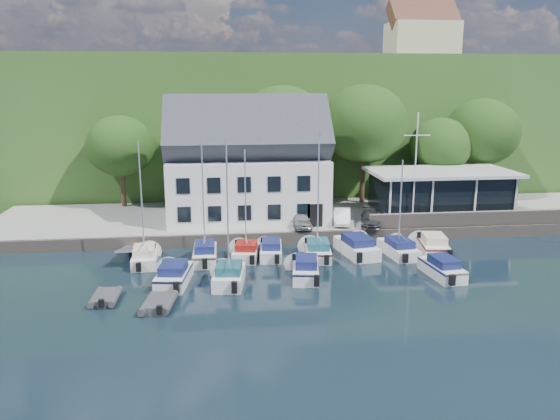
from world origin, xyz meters
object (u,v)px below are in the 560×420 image
Objects in this scene: boat_r1_2 at (245,206)px; boat_r2_0 at (174,273)px; car_silver at (301,220)px; boat_r1_0 at (142,209)px; car_blue at (394,214)px; boat_r2_4 at (442,266)px; boat_r1_4 at (318,202)px; club_pavilion at (440,192)px; harbor_building at (247,170)px; boat_r2_1 at (228,217)px; boat_r1_6 at (401,202)px; boat_r2_2 at (306,267)px; car_white at (342,216)px; dinghy_0 at (105,296)px; boat_r1_1 at (203,201)px; boat_r1_7 at (432,243)px; boat_r1_5 at (356,245)px; dinghy_1 at (159,302)px; boat_r1_3 at (271,248)px; flagpole at (415,169)px; car_dgrey at (371,218)px.

boat_r2_0 is (-5.07, -4.78, -3.35)m from boat_r1_2.
car_silver is 0.46× the size of boat_r1_0.
car_blue reaches higher than boat_r2_4.
boat_r1_4 is 1.52× the size of boat_r2_4.
boat_r1_4 is (-13.28, -8.90, 1.35)m from club_pavilion.
harbor_building is 1.56× the size of boat_r2_1.
car_silver is 8.66m from car_blue.
boat_r1_6 reaches higher than club_pavilion.
boat_r2_2 is at bearing 168.69° from boat_r2_4.
car_white reaches higher than dinghy_0.
harbor_building reaches higher than boat_r1_1.
club_pavilion reaches higher than boat_r2_0.
harbor_building is at bearing 123.40° from boat_r1_4.
harbor_building is 2.49× the size of boat_r2_2.
boat_r2_2 is at bearing -148.67° from boat_r1_7.
boat_r2_2 is at bearing -145.06° from boat_r1_5.
boat_r2_4 is at bearing -56.26° from car_white.
boat_r1_6 reaches higher than boat_r2_4.
boat_r1_7 is (9.18, 0.16, -3.63)m from boat_r1_4.
boat_r1_4 is 8.42m from boat_r2_1.
boat_r1_6 is (3.18, -0.55, 3.40)m from boat_r1_5.
dinghy_1 is at bearing -144.87° from club_pavilion.
car_blue is at bearing 21.74° from boat_r1_1.
car_blue is at bearing 82.13° from boat_r2_4.
boat_r1_6 is at bearing 7.20° from boat_r1_2.
boat_r1_3 is 2.06× the size of dinghy_0.
flagpole reaches higher than boat_r1_2.
flagpole reaches higher than boat_r1_6.
boat_r1_3 is 13.31m from dinghy_0.
boat_r2_2 is (-1.59, -4.20, -3.63)m from boat_r1_4.
club_pavilion is 14.24m from car_silver.
boat_r1_7 is at bearing 68.80° from boat_r2_4.
car_blue is 1.38× the size of dinghy_0.
boat_r1_0 is at bearing -170.74° from boat_r1_7.
boat_r2_1 is at bearing -98.42° from harbor_building.
flagpole is (14.21, -3.81, 0.46)m from harbor_building.
boat_r2_2 is (-11.09, -9.78, -5.05)m from flagpole.
boat_r2_0 reaches higher than dinghy_1.
car_dgrey is at bearing 53.39° from boat_r1_5.
flagpole is 1.62× the size of boat_r2_0.
boat_r1_4 is at bearing -4.54° from boat_r1_0.
boat_r2_2 is at bearing 30.87° from dinghy_1.
boat_r1_2 is 9.19m from boat_r1_5.
boat_r1_1 is (-8.04, -5.30, 2.99)m from car_silver.
boat_r2_4 is (2.09, -10.45, -0.87)m from car_dgrey.
harbor_building reaches higher than boat_r1_2.
dinghy_0 is at bearing -129.79° from boat_r1_1.
car_white is 13.64m from boat_r1_1.
boat_r1_1 is 14.85m from boat_r1_6.
car_dgrey reaches higher than dinghy_1.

